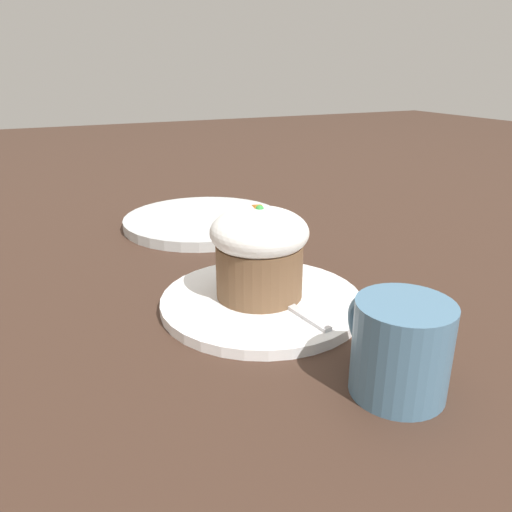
# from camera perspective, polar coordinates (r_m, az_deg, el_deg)

# --- Properties ---
(ground_plane) EXTENTS (4.00, 4.00, 0.00)m
(ground_plane) POSITION_cam_1_polar(r_m,az_deg,el_deg) (0.58, 0.65, -5.75)
(ground_plane) COLOR #3D281E
(dessert_plate) EXTENTS (0.23, 0.23, 0.01)m
(dessert_plate) POSITION_cam_1_polar(r_m,az_deg,el_deg) (0.57, 0.65, -5.22)
(dessert_plate) COLOR white
(dessert_plate) RESTS_ON ground_plane
(carrot_cake) EXTENTS (0.11, 0.11, 0.11)m
(carrot_cake) POSITION_cam_1_polar(r_m,az_deg,el_deg) (0.55, -0.00, 0.58)
(carrot_cake) COLOR brown
(carrot_cake) RESTS_ON dessert_plate
(spoon) EXTENTS (0.13, 0.04, 0.01)m
(spoon) POSITION_cam_1_polar(r_m,az_deg,el_deg) (0.57, 2.33, -4.64)
(spoon) COLOR silver
(spoon) RESTS_ON dessert_plate
(coffee_cup) EXTENTS (0.11, 0.08, 0.08)m
(coffee_cup) POSITION_cam_1_polar(r_m,az_deg,el_deg) (0.44, 16.05, -10.02)
(coffee_cup) COLOR teal
(coffee_cup) RESTS_ON ground_plane
(side_plate) EXTENTS (0.27, 0.27, 0.02)m
(side_plate) POSITION_cam_1_polar(r_m,az_deg,el_deg) (0.87, -5.98, 4.02)
(side_plate) COLOR silver
(side_plate) RESTS_ON ground_plane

